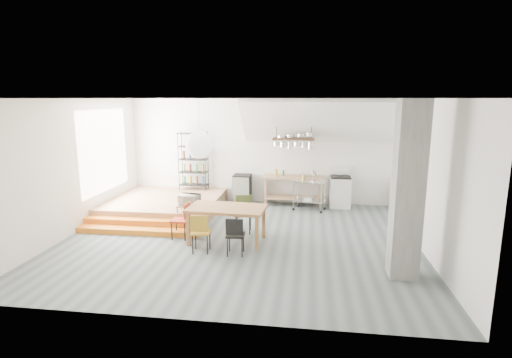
# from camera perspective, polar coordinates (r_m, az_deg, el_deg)

# --- Properties ---
(floor) EXTENTS (8.00, 8.00, 0.00)m
(floor) POSITION_cam_1_polar(r_m,az_deg,el_deg) (9.36, -2.41, -8.56)
(floor) COLOR #505A5D
(floor) RESTS_ON ground
(wall_back) EXTENTS (8.00, 0.04, 3.20)m
(wall_back) POSITION_cam_1_polar(r_m,az_deg,el_deg) (12.36, 0.36, 3.99)
(wall_back) COLOR silver
(wall_back) RESTS_ON ground
(wall_left) EXTENTS (0.04, 7.00, 3.20)m
(wall_left) POSITION_cam_1_polar(r_m,az_deg,el_deg) (10.41, -24.72, 1.54)
(wall_left) COLOR silver
(wall_left) RESTS_ON ground
(wall_right) EXTENTS (0.04, 7.00, 3.20)m
(wall_right) POSITION_cam_1_polar(r_m,az_deg,el_deg) (9.14, 23.03, 0.43)
(wall_right) COLOR silver
(wall_right) RESTS_ON ground
(ceiling) EXTENTS (8.00, 7.00, 0.02)m
(ceiling) POSITION_cam_1_polar(r_m,az_deg,el_deg) (8.80, -2.59, 11.43)
(ceiling) COLOR white
(ceiling) RESTS_ON wall_back
(slope_ceiling) EXTENTS (4.40, 1.44, 1.32)m
(slope_ceiling) POSITION_cam_1_polar(r_m,az_deg,el_deg) (11.58, 8.94, 8.08)
(slope_ceiling) COLOR white
(slope_ceiling) RESTS_ON wall_back
(window_pane) EXTENTS (0.02, 2.50, 2.20)m
(window_pane) POSITION_cam_1_polar(r_m,az_deg,el_deg) (11.66, -20.82, 3.79)
(window_pane) COLOR white
(window_pane) RESTS_ON wall_left
(platform) EXTENTS (3.00, 3.00, 0.40)m
(platform) POSITION_cam_1_polar(r_m,az_deg,el_deg) (11.79, -12.76, -3.59)
(platform) COLOR #976E4B
(platform) RESTS_ON ground
(step_lower) EXTENTS (3.00, 0.35, 0.13)m
(step_lower) POSITION_cam_1_polar(r_m,az_deg,el_deg) (10.11, -16.57, -7.12)
(step_lower) COLOR orange
(step_lower) RESTS_ON ground
(step_upper) EXTENTS (3.00, 0.35, 0.27)m
(step_upper) POSITION_cam_1_polar(r_m,az_deg,el_deg) (10.39, -15.81, -6.18)
(step_upper) COLOR orange
(step_upper) RESTS_ON ground
(concrete_column) EXTENTS (0.50, 0.50, 3.20)m
(concrete_column) POSITION_cam_1_polar(r_m,az_deg,el_deg) (7.54, 20.84, -1.57)
(concrete_column) COLOR slate
(concrete_column) RESTS_ON ground
(kitchen_counter) EXTENTS (1.80, 0.60, 0.91)m
(kitchen_counter) POSITION_cam_1_polar(r_m,az_deg,el_deg) (12.10, 5.32, -0.91)
(kitchen_counter) COLOR #976E4B
(kitchen_counter) RESTS_ON ground
(stove) EXTENTS (0.60, 0.60, 1.18)m
(stove) POSITION_cam_1_polar(r_m,az_deg,el_deg) (12.16, 11.91, -1.74)
(stove) COLOR white
(stove) RESTS_ON ground
(pot_rack) EXTENTS (1.20, 0.50, 1.43)m
(pot_rack) POSITION_cam_1_polar(r_m,az_deg,el_deg) (11.66, 5.53, 5.35)
(pot_rack) COLOR #3F2A19
(pot_rack) RESTS_ON ceiling
(wire_shelving) EXTENTS (0.88, 0.38, 1.80)m
(wire_shelving) POSITION_cam_1_polar(r_m,az_deg,el_deg) (12.52, -8.94, 2.69)
(wire_shelving) COLOR black
(wire_shelving) RESTS_ON platform
(microwave_shelf) EXTENTS (0.60, 0.40, 0.16)m
(microwave_shelf) POSITION_cam_1_polar(r_m,az_deg,el_deg) (10.21, -9.47, -3.78)
(microwave_shelf) COLOR #976E4B
(microwave_shelf) RESTS_ON platform
(paper_lantern) EXTENTS (0.60, 0.60, 0.60)m
(paper_lantern) POSITION_cam_1_polar(r_m,az_deg,el_deg) (8.89, -8.07, 4.86)
(paper_lantern) COLOR white
(paper_lantern) RESTS_ON ceiling
(dining_table) EXTENTS (1.77, 1.07, 0.81)m
(dining_table) POSITION_cam_1_polar(r_m,az_deg,el_deg) (9.00, -4.19, -4.56)
(dining_table) COLOR #976137
(dining_table) RESTS_ON ground
(chair_mustard) EXTENTS (0.42, 0.42, 0.85)m
(chair_mustard) POSITION_cam_1_polar(r_m,az_deg,el_deg) (8.47, -7.95, -7.22)
(chair_mustard) COLOR #A47B1C
(chair_mustard) RESTS_ON ground
(chair_black) EXTENTS (0.40, 0.40, 0.82)m
(chair_black) POSITION_cam_1_polar(r_m,az_deg,el_deg) (8.27, -3.01, -7.70)
(chair_black) COLOR black
(chair_black) RESTS_ON ground
(chair_olive) EXTENTS (0.45, 0.45, 0.89)m
(chair_olive) POSITION_cam_1_polar(r_m,az_deg,el_deg) (9.71, -1.80, -4.50)
(chair_olive) COLOR #4B5A2A
(chair_olive) RESTS_ON ground
(chair_red) EXTENTS (0.40, 0.40, 0.85)m
(chair_red) POSITION_cam_1_polar(r_m,az_deg,el_deg) (9.39, -10.39, -5.41)
(chair_red) COLOR #B53019
(chair_red) RESTS_ON ground
(rolling_cart) EXTENTS (0.98, 0.70, 0.87)m
(rolling_cart) POSITION_cam_1_polar(r_m,az_deg,el_deg) (11.66, 7.63, -1.73)
(rolling_cart) COLOR silver
(rolling_cart) RESTS_ON ground
(mini_fridge) EXTENTS (0.53, 0.53, 0.90)m
(mini_fridge) POSITION_cam_1_polar(r_m,az_deg,el_deg) (12.34, -1.98, -1.45)
(mini_fridge) COLOR black
(mini_fridge) RESTS_ON ground
(microwave) EXTENTS (0.54, 0.41, 0.28)m
(microwave) POSITION_cam_1_polar(r_m,az_deg,el_deg) (10.17, -9.50, -2.93)
(microwave) COLOR beige
(microwave) RESTS_ON microwave_shelf
(bowl) EXTENTS (0.26, 0.26, 0.06)m
(bowl) POSITION_cam_1_polar(r_m,az_deg,el_deg) (11.98, 6.71, 0.47)
(bowl) COLOR silver
(bowl) RESTS_ON kitchen_counter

